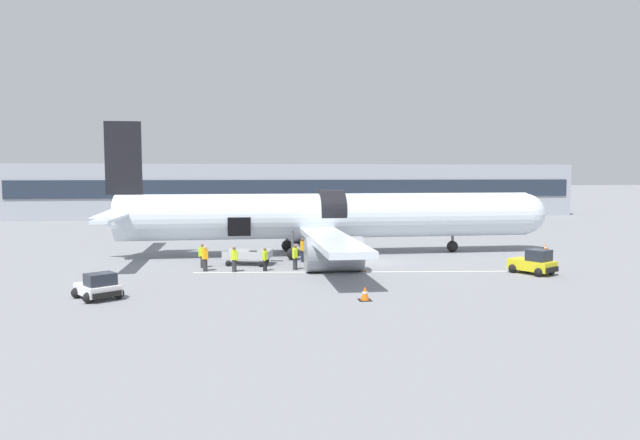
{
  "coord_description": "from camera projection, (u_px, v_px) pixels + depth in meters",
  "views": [
    {
      "loc": [
        -9.51,
        -40.08,
        6.44
      ],
      "look_at": [
        -3.24,
        2.97,
        2.87
      ],
      "focal_mm": 32.0,
      "sensor_mm": 36.0,
      "label": 1
    }
  ],
  "objects": [
    {
      "name": "safety_cone_engine_left",
      "position": [
        365.0,
        294.0,
        28.92
      ],
      "size": [
        0.64,
        0.64,
        0.73
      ],
      "color": "black",
      "rests_on": "ground_plane"
    },
    {
      "name": "baggage_tug_lead",
      "position": [
        98.0,
        287.0,
        29.27
      ],
      "size": [
        2.75,
        2.92,
        1.37
      ],
      "color": "white",
      "rests_on": "ground_plane"
    },
    {
      "name": "safety_cone_nose",
      "position": [
        546.0,
        248.0,
        46.56
      ],
      "size": [
        0.5,
        0.5,
        0.74
      ],
      "color": "black",
      "rests_on": "ground_plane"
    },
    {
      "name": "ground_crew_supervisor",
      "position": [
        265.0,
        259.0,
        37.58
      ],
      "size": [
        0.41,
        0.54,
        1.56
      ],
      "color": "black",
      "rests_on": "ground_plane"
    },
    {
      "name": "ground_crew_marshal",
      "position": [
        234.0,
        259.0,
        37.24
      ],
      "size": [
        0.53,
        0.53,
        1.67
      ],
      "color": "#2D2D33",
      "rests_on": "ground_plane"
    },
    {
      "name": "ground_crew_loader_a",
      "position": [
        203.0,
        255.0,
        38.88
      ],
      "size": [
        0.58,
        0.41,
        1.65
      ],
      "color": "#2D2D33",
      "rests_on": "ground_plane"
    },
    {
      "name": "safety_cone_wingtip",
      "position": [
        362.0,
        266.0,
        37.56
      ],
      "size": [
        0.52,
        0.52,
        0.78
      ],
      "color": "black",
      "rests_on": "ground_plane"
    },
    {
      "name": "terminal_strip",
      "position": [
        301.0,
        190.0,
        85.97
      ],
      "size": [
        82.28,
        9.59,
        7.78
      ],
      "color": "#9EA3AD",
      "rests_on": "ground_plane"
    },
    {
      "name": "ground_plane",
      "position": [
        370.0,
        262.0,
        41.42
      ],
      "size": [
        500.0,
        500.0,
        0.0
      ],
      "primitive_type": "plane",
      "color": "gray"
    },
    {
      "name": "airplane",
      "position": [
        325.0,
        218.0,
        45.09
      ],
      "size": [
        36.46,
        30.93,
        10.31
      ],
      "color": "silver",
      "rests_on": "ground_plane"
    },
    {
      "name": "baggage_tug_mid",
      "position": [
        534.0,
        263.0,
        36.54
      ],
      "size": [
        2.67,
        3.14,
        1.6
      ],
      "color": "yellow",
      "rests_on": "ground_plane"
    },
    {
      "name": "ground_crew_driver",
      "position": [
        205.0,
        258.0,
        37.51
      ],
      "size": [
        0.54,
        0.54,
        1.7
      ],
      "color": "#2D2D33",
      "rests_on": "ground_plane"
    },
    {
      "name": "ground_crew_helper",
      "position": [
        295.0,
        256.0,
        38.07
      ],
      "size": [
        0.52,
        0.59,
        1.72
      ],
      "color": "#2D2D33",
      "rests_on": "ground_plane"
    },
    {
      "name": "ground_crew_loader_b",
      "position": [
        303.0,
        249.0,
        41.45
      ],
      "size": [
        0.44,
        0.61,
        1.76
      ],
      "color": "#1E2338",
      "rests_on": "ground_plane"
    },
    {
      "name": "baggage_cart_loading",
      "position": [
        249.0,
        257.0,
        40.3
      ],
      "size": [
        4.31,
        2.75,
        1.03
      ],
      "color": "#B7BABF",
      "rests_on": "ground_plane"
    },
    {
      "name": "apron_marking_line",
      "position": [
        367.0,
        272.0,
        37.33
      ],
      "size": [
        22.63,
        2.9,
        0.01
      ],
      "color": "silver",
      "rests_on": "ground_plane"
    }
  ]
}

